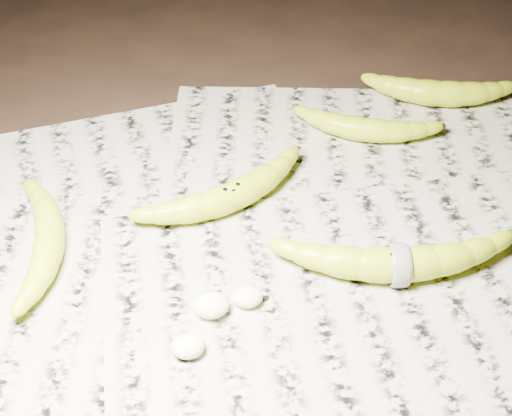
{
  "coord_description": "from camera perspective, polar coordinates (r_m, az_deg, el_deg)",
  "views": [
    {
      "loc": [
        -0.04,
        -0.57,
        0.6
      ],
      "look_at": [
        0.03,
        0.02,
        0.05
      ],
      "focal_mm": 50.0,
      "sensor_mm": 36.0,
      "label": 1
    }
  ],
  "objects": [
    {
      "name": "ground",
      "position": [
        0.83,
        -1.76,
        -3.43
      ],
      "size": [
        3.0,
        3.0,
        0.0
      ],
      "primitive_type": "plane",
      "color": "black",
      "rests_on": "ground"
    },
    {
      "name": "banana_left_b",
      "position": [
        0.84,
        -16.25,
        -2.26
      ],
      "size": [
        0.07,
        0.18,
        0.03
      ],
      "primitive_type": null,
      "rotation": [
        0.0,
        0.0,
        1.62
      ],
      "color": "#C2D21A",
      "rests_on": "newspaper_patch"
    },
    {
      "name": "newspaper_patch",
      "position": [
        0.83,
        -2.33,
        -2.86
      ],
      "size": [
        0.9,
        0.7,
        0.01
      ],
      "primitive_type": "cube",
      "color": "#A8A490",
      "rests_on": "ground"
    },
    {
      "name": "flesh_chunk_a",
      "position": [
        0.75,
        -3.62,
        -7.58
      ],
      "size": [
        0.04,
        0.03,
        0.02
      ],
      "primitive_type": "ellipsoid",
      "color": "#F3EFBC",
      "rests_on": "newspaper_patch"
    },
    {
      "name": "banana_center",
      "position": [
        0.86,
        -2.03,
        1.09
      ],
      "size": [
        0.21,
        0.14,
        0.04
      ],
      "primitive_type": null,
      "rotation": [
        0.0,
        0.0,
        0.45
      ],
      "color": "#C2D21A",
      "rests_on": "newspaper_patch"
    },
    {
      "name": "banana_upper_b",
      "position": [
        1.06,
        14.47,
        9.03
      ],
      "size": [
        0.19,
        0.1,
        0.04
      ],
      "primitive_type": null,
      "rotation": [
        0.0,
        0.0,
        -0.23
      ],
      "color": "#C2D21A",
      "rests_on": "newspaper_patch"
    },
    {
      "name": "flesh_chunk_b",
      "position": [
        0.72,
        -5.48,
        -10.78
      ],
      "size": [
        0.03,
        0.03,
        0.02
      ],
      "primitive_type": "ellipsoid",
      "color": "#F3EFBC",
      "rests_on": "newspaper_patch"
    },
    {
      "name": "measuring_tape",
      "position": [
        0.79,
        11.31,
        -4.3
      ],
      "size": [
        0.01,
        0.05,
        0.05
      ],
      "primitive_type": "torus",
      "rotation": [
        0.0,
        1.57,
        -0.07
      ],
      "color": "white",
      "rests_on": "newspaper_patch"
    },
    {
      "name": "banana_taped",
      "position": [
        0.79,
        11.31,
        -4.3
      ],
      "size": [
        0.24,
        0.08,
        0.04
      ],
      "primitive_type": null,
      "rotation": [
        0.0,
        0.0,
        -0.07
      ],
      "color": "#C2D21A",
      "rests_on": "newspaper_patch"
    },
    {
      "name": "flesh_chunk_c",
      "position": [
        0.76,
        -0.68,
        -6.93
      ],
      "size": [
        0.03,
        0.03,
        0.02
      ],
      "primitive_type": "ellipsoid",
      "color": "#F3EFBC",
      "rests_on": "newspaper_patch"
    },
    {
      "name": "banana_upper_a",
      "position": [
        0.98,
        8.72,
        6.4
      ],
      "size": [
        0.18,
        0.11,
        0.03
      ],
      "primitive_type": null,
      "rotation": [
        0.0,
        0.0,
        -0.32
      ],
      "color": "#C2D21A",
      "rests_on": "newspaper_patch"
    }
  ]
}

